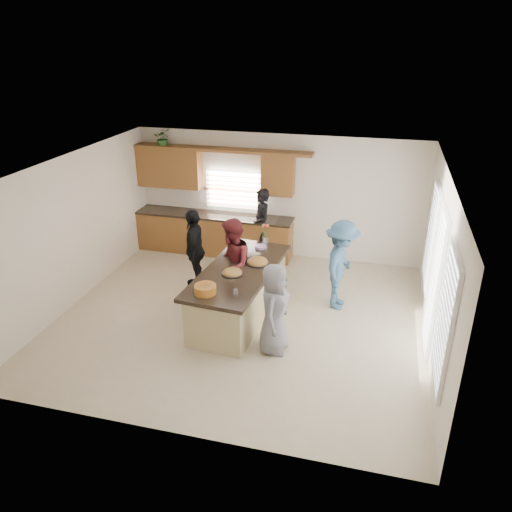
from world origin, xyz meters
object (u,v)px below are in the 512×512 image
(island, at_px, (239,294))
(woman_left_mid, at_px, (232,265))
(salad_bowl, at_px, (205,289))
(woman_left_front, at_px, (195,249))
(woman_right_back, at_px, (341,265))
(woman_right_front, at_px, (274,309))
(woman_left_back, at_px, (261,225))

(island, distance_m, woman_left_mid, 0.56)
(salad_bowl, distance_m, woman_left_front, 2.08)
(woman_left_front, bearing_deg, woman_right_back, 71.65)
(woman_right_back, xyz_separation_m, woman_right_front, (-0.88, -1.69, -0.10))
(woman_left_mid, height_order, woman_left_front, woman_left_mid)
(woman_left_mid, bearing_deg, woman_left_front, -135.49)
(woman_right_front, bearing_deg, island, 45.23)
(woman_left_mid, bearing_deg, woman_right_front, 27.22)
(woman_left_mid, bearing_deg, salad_bowl, -16.87)
(woman_left_front, relative_size, woman_right_back, 0.97)
(woman_left_mid, bearing_deg, woman_left_back, 165.33)
(island, distance_m, woman_right_front, 1.26)
(woman_right_back, relative_size, woman_right_front, 1.13)
(salad_bowl, xyz_separation_m, woman_left_front, (-0.91, 1.87, -0.19))
(woman_left_back, bearing_deg, woman_right_front, -13.78)
(woman_right_back, bearing_deg, woman_left_mid, 111.16)
(woman_left_back, relative_size, woman_right_front, 1.10)
(woman_left_front, height_order, woman_right_front, woman_left_front)
(woman_left_mid, height_order, woman_right_front, woman_left_mid)
(salad_bowl, bearing_deg, woman_left_mid, 87.74)
(woman_right_front, bearing_deg, woman_left_mid, 43.14)
(island, bearing_deg, woman_left_mid, 129.75)
(woman_right_back, bearing_deg, island, 121.77)
(woman_right_front, bearing_deg, woman_right_back, -26.05)
(woman_right_back, bearing_deg, woman_left_front, 95.23)
(woman_left_front, bearing_deg, woman_right_front, 31.89)
(salad_bowl, distance_m, woman_right_back, 2.69)
(woman_right_back, bearing_deg, woman_right_front, 159.18)
(salad_bowl, height_order, woman_left_mid, woman_left_mid)
(woman_left_front, distance_m, woman_right_front, 2.68)
(island, xyz_separation_m, woman_right_back, (1.72, 0.81, 0.41))
(woman_left_mid, xyz_separation_m, woman_right_back, (1.94, 0.51, -0.01))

